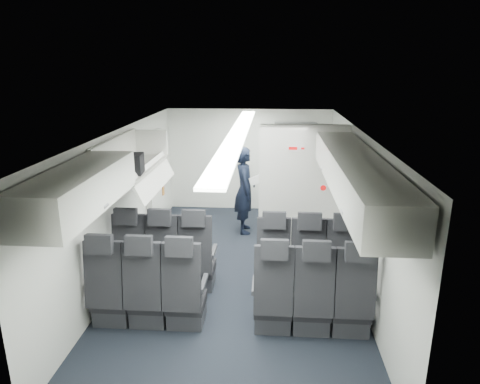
# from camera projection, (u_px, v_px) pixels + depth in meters

# --- Properties ---
(cabin_shell) EXTENTS (3.41, 6.01, 2.16)m
(cabin_shell) POSITION_uv_depth(u_px,v_px,m) (238.00, 202.00, 6.18)
(cabin_shell) COLOR black
(cabin_shell) RESTS_ON ground
(seat_row_front) EXTENTS (3.33, 0.56, 1.24)m
(seat_row_front) POSITION_uv_depth(u_px,v_px,m) (235.00, 263.00, 5.87)
(seat_row_front) COLOR black
(seat_row_front) RESTS_ON cabin_shell
(seat_row_mid) EXTENTS (3.33, 0.56, 1.24)m
(seat_row_mid) POSITION_uv_depth(u_px,v_px,m) (229.00, 298.00, 5.01)
(seat_row_mid) COLOR black
(seat_row_mid) RESTS_ON cabin_shell
(overhead_bin_left_rear) EXTENTS (0.53, 1.80, 0.40)m
(overhead_bin_left_rear) POSITION_uv_depth(u_px,v_px,m) (79.00, 190.00, 4.15)
(overhead_bin_left_rear) COLOR silver
(overhead_bin_left_rear) RESTS_ON cabin_shell
(overhead_bin_left_front_open) EXTENTS (0.64, 1.70, 0.72)m
(overhead_bin_left_front_open) POSITION_uv_depth(u_px,v_px,m) (132.00, 162.00, 5.86)
(overhead_bin_left_front_open) COLOR #9E9E93
(overhead_bin_left_front_open) RESTS_ON cabin_shell
(overhead_bin_right_rear) EXTENTS (0.53, 1.80, 0.40)m
(overhead_bin_right_rear) POSITION_uv_depth(u_px,v_px,m) (372.00, 196.00, 3.96)
(overhead_bin_right_rear) COLOR silver
(overhead_bin_right_rear) RESTS_ON cabin_shell
(overhead_bin_right_front) EXTENTS (0.53, 1.70, 0.40)m
(overhead_bin_right_front) POSITION_uv_depth(u_px,v_px,m) (342.00, 157.00, 5.63)
(overhead_bin_right_front) COLOR silver
(overhead_bin_right_front) RESTS_ON cabin_shell
(bulkhead_partition) EXTENTS (1.40, 0.15, 2.13)m
(bulkhead_partition) POSITION_uv_depth(u_px,v_px,m) (302.00, 191.00, 6.89)
(bulkhead_partition) COLOR silver
(bulkhead_partition) RESTS_ON cabin_shell
(galley_unit) EXTENTS (0.85, 0.52, 1.90)m
(galley_unit) POSITION_uv_depth(u_px,v_px,m) (294.00, 170.00, 8.76)
(galley_unit) COLOR #939399
(galley_unit) RESTS_ON cabin_shell
(boarding_door) EXTENTS (0.12, 1.27, 1.86)m
(boarding_door) POSITION_uv_depth(u_px,v_px,m) (155.00, 182.00, 7.82)
(boarding_door) COLOR silver
(boarding_door) RESTS_ON cabin_shell
(flight_attendant) EXTENTS (0.45, 0.63, 1.62)m
(flight_attendant) POSITION_uv_depth(u_px,v_px,m) (245.00, 190.00, 7.85)
(flight_attendant) COLOR black
(flight_attendant) RESTS_ON ground
(carry_on_bag) EXTENTS (0.45, 0.34, 0.25)m
(carry_on_bag) POSITION_uv_depth(u_px,v_px,m) (126.00, 164.00, 5.44)
(carry_on_bag) COLOR black
(carry_on_bag) RESTS_ON overhead_bin_left_front_open
(papers) EXTENTS (0.20, 0.12, 0.15)m
(papers) POSITION_uv_depth(u_px,v_px,m) (255.00, 180.00, 7.73)
(papers) COLOR white
(papers) RESTS_ON flight_attendant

